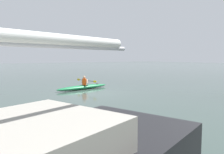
# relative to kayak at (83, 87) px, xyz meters

# --- Properties ---
(ground_plane) EXTENTS (160.00, 160.00, 0.00)m
(ground_plane) POSITION_rel_kayak_xyz_m (0.51, 2.24, -0.16)
(ground_plane) COLOR #384742
(kayak) EXTENTS (4.72, 1.44, 0.32)m
(kayak) POSITION_rel_kayak_xyz_m (0.00, 0.00, 0.00)
(kayak) COLOR #19723F
(kayak) RESTS_ON ground
(kayaker) EXTENTS (0.59, 2.46, 0.72)m
(kayaker) POSITION_rel_kayak_xyz_m (-0.13, -0.02, 0.47)
(kayaker) COLOR #E04C14
(kayaker) RESTS_ON kayak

